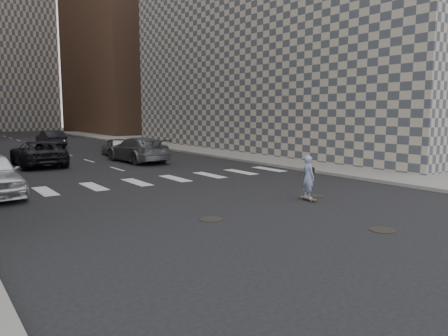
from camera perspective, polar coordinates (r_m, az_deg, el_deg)
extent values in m
plane|color=black|center=(13.54, 8.27, -6.52)|extent=(160.00, 160.00, 0.00)
cube|color=gray|center=(37.91, 3.66, 2.60)|extent=(13.00, 80.00, 0.15)
cube|color=#ADA08E|center=(40.06, 9.93, 18.47)|extent=(15.00, 33.00, 22.00)
cube|color=black|center=(31.08, 5.81, 5.08)|extent=(0.30, 18.00, 4.00)
cube|color=brown|center=(72.31, -11.01, 19.05)|extent=(18.00, 24.00, 36.00)
cylinder|color=black|center=(12.84, 19.99, -7.63)|extent=(0.70, 0.70, 0.02)
cylinder|color=black|center=(13.25, -1.70, -6.71)|extent=(0.70, 0.70, 0.02)
cylinder|color=black|center=(17.20, 11.77, -3.57)|extent=(0.70, 0.70, 0.02)
cube|color=brown|center=(16.32, 10.89, -3.90)|extent=(0.32, 0.85, 0.02)
cylinder|color=#2E975A|center=(16.06, 11.31, -4.28)|extent=(0.04, 0.06, 0.06)
cylinder|color=#2E975A|center=(16.15, 11.73, -4.23)|extent=(0.04, 0.06, 0.06)
cylinder|color=#2E975A|center=(16.52, 10.06, -3.92)|extent=(0.04, 0.06, 0.06)
cylinder|color=#2E975A|center=(16.61, 10.47, -3.87)|extent=(0.04, 0.06, 0.06)
imported|color=#97A7DC|center=(16.19, 10.95, -1.14)|extent=(0.46, 0.62, 1.57)
cube|color=black|center=(16.30, 11.34, -0.41)|extent=(0.13, 0.27, 0.30)
imported|color=slate|center=(28.66, -11.23, 2.38)|extent=(2.57, 5.63, 1.60)
imported|color=black|center=(28.25, -23.14, 1.76)|extent=(2.56, 5.45, 1.51)
imported|color=#A5A7AC|center=(32.80, -13.85, 2.71)|extent=(2.07, 4.15, 1.36)
imported|color=black|center=(42.76, -21.68, 3.57)|extent=(1.74, 4.72, 1.54)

